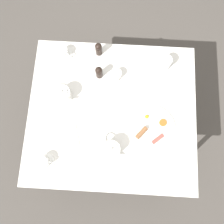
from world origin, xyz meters
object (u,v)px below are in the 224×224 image
at_px(teapot_far, 111,149).
at_px(salt_grinder, 99,72).
at_px(spoon_for_tea, 136,86).
at_px(knife_by_plate, 171,167).
at_px(fork_spare, 177,83).
at_px(pepper_grinder, 99,49).
at_px(breakfast_plate, 151,128).
at_px(teapot_near, 63,94).
at_px(teacup_with_saucer_right, 43,162).
at_px(fork_by_plate, 110,97).
at_px(teacup_with_saucer_left, 63,53).
at_px(water_glass_tall, 164,63).
at_px(creamer_jug, 117,75).
at_px(napkin_folded, 68,137).

bearing_deg(teapot_far, salt_grinder, 154.38).
bearing_deg(spoon_for_tea, knife_by_plate, 24.37).
height_order(teapot_far, knife_by_plate, teapot_far).
height_order(spoon_for_tea, fork_spare, same).
bearing_deg(pepper_grinder, breakfast_plate, 36.12).
relative_size(teapot_near, teacup_with_saucer_right, 1.33).
bearing_deg(knife_by_plate, spoon_for_tea, -155.63).
distance_m(teapot_far, salt_grinder, 0.52).
bearing_deg(salt_grinder, fork_by_plate, 28.76).
height_order(teapot_near, teacup_with_saucer_left, teapot_near).
xyz_separation_m(breakfast_plate, spoon_for_tea, (-0.29, -0.11, -0.01)).
height_order(teacup_with_saucer_right, water_glass_tall, water_glass_tall).
bearing_deg(teapot_far, creamer_jug, 140.97).
bearing_deg(fork_by_plate, pepper_grinder, -163.16).
bearing_deg(pepper_grinder, salt_grinder, 4.76).
bearing_deg(spoon_for_tea, napkin_folded, -48.83).
xyz_separation_m(water_glass_tall, pepper_grinder, (-0.08, -0.46, 0.00)).
relative_size(water_glass_tall, pepper_grinder, 0.96).
xyz_separation_m(teapot_near, creamer_jug, (-0.17, 0.35, -0.02)).
bearing_deg(water_glass_tall, fork_by_plate, -55.52).
bearing_deg(creamer_jug, napkin_folded, -33.49).
bearing_deg(teacup_with_saucer_right, teacup_with_saucer_left, 176.75).
bearing_deg(teacup_with_saucer_right, spoon_for_tea, 133.94).
xyz_separation_m(teacup_with_saucer_left, spoon_for_tea, (0.21, 0.53, -0.03)).
bearing_deg(fork_spare, salt_grinder, -92.95).
height_order(water_glass_tall, creamer_jug, water_glass_tall).
bearing_deg(fork_by_plate, teapot_near, -87.82).
bearing_deg(teapot_far, fork_by_plate, 146.40).
relative_size(creamer_jug, pepper_grinder, 0.80).
distance_m(teapot_near, pepper_grinder, 0.40).
distance_m(teacup_with_saucer_left, teacup_with_saucer_right, 0.76).
height_order(knife_by_plate, spoon_for_tea, same).
bearing_deg(salt_grinder, teapot_near, -54.52).
height_order(teapot_near, fork_spare, teapot_near).
distance_m(knife_by_plate, spoon_for_tea, 0.58).
relative_size(breakfast_plate, knife_by_plate, 1.61).
xyz_separation_m(teacup_with_saucer_right, spoon_for_tea, (-0.55, 0.57, -0.03)).
bearing_deg(fork_by_plate, teacup_with_saucer_right, -40.62).
distance_m(breakfast_plate, teapot_near, 0.63).
height_order(teacup_with_saucer_right, pepper_grinder, pepper_grinder).
height_order(breakfast_plate, teacup_with_saucer_right, teacup_with_saucer_right).
relative_size(teacup_with_saucer_left, teacup_with_saucer_right, 1.00).
relative_size(salt_grinder, spoon_for_tea, 0.86).
bearing_deg(teacup_with_saucer_right, breakfast_plate, 110.96).
relative_size(water_glass_tall, fork_by_plate, 0.65).
bearing_deg(salt_grinder, teacup_with_saucer_left, -118.62).
bearing_deg(fork_spare, teacup_with_saucer_left, -102.13).
height_order(teapot_near, teacup_with_saucer_right, teapot_near).
height_order(teacup_with_saucer_right, knife_by_plate, teacup_with_saucer_right).
bearing_deg(spoon_for_tea, teacup_with_saucer_right, -46.06).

